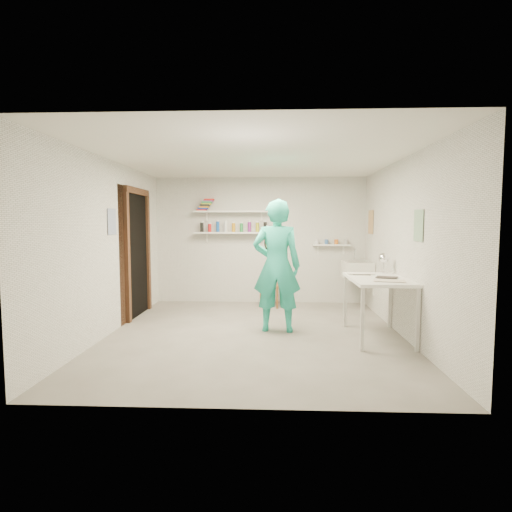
{
  "coord_description": "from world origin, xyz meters",
  "views": [
    {
      "loc": [
        0.25,
        -5.41,
        1.52
      ],
      "look_at": [
        0.0,
        0.4,
        1.05
      ],
      "focal_mm": 28.0,
      "sensor_mm": 36.0,
      "label": 1
    }
  ],
  "objects_px": {
    "desk_lamp": "(384,258)",
    "belfast_sink": "(357,270)",
    "wooden_chair": "(271,285)",
    "work_table": "(378,308)",
    "man": "(277,266)",
    "wall_clock": "(276,243)"
  },
  "relations": [
    {
      "from": "desk_lamp",
      "to": "belfast_sink",
      "type": "bearing_deg",
      "value": 93.85
    },
    {
      "from": "wooden_chair",
      "to": "work_table",
      "type": "bearing_deg",
      "value": -37.74
    },
    {
      "from": "belfast_sink",
      "to": "wooden_chair",
      "type": "relative_size",
      "value": 0.76
    },
    {
      "from": "work_table",
      "to": "desk_lamp",
      "type": "xyz_separation_m",
      "value": [
        0.2,
        0.49,
        0.62
      ]
    },
    {
      "from": "belfast_sink",
      "to": "man",
      "type": "xyz_separation_m",
      "value": [
        -1.45,
        -1.52,
        0.23
      ]
    },
    {
      "from": "work_table",
      "to": "man",
      "type": "bearing_deg",
      "value": 167.14
    },
    {
      "from": "work_table",
      "to": "wooden_chair",
      "type": "bearing_deg",
      "value": 125.87
    },
    {
      "from": "belfast_sink",
      "to": "work_table",
      "type": "height_order",
      "value": "belfast_sink"
    },
    {
      "from": "wall_clock",
      "to": "desk_lamp",
      "type": "height_order",
      "value": "wall_clock"
    },
    {
      "from": "belfast_sink",
      "to": "wall_clock",
      "type": "height_order",
      "value": "wall_clock"
    },
    {
      "from": "wooden_chair",
      "to": "work_table",
      "type": "relative_size",
      "value": 0.65
    },
    {
      "from": "wall_clock",
      "to": "wooden_chair",
      "type": "bearing_deg",
      "value": 96.58
    },
    {
      "from": "man",
      "to": "desk_lamp",
      "type": "relative_size",
      "value": 12.24
    },
    {
      "from": "belfast_sink",
      "to": "desk_lamp",
      "type": "height_order",
      "value": "desk_lamp"
    },
    {
      "from": "belfast_sink",
      "to": "man",
      "type": "relative_size",
      "value": 0.32
    },
    {
      "from": "belfast_sink",
      "to": "desk_lamp",
      "type": "bearing_deg",
      "value": -86.15
    },
    {
      "from": "wooden_chair",
      "to": "belfast_sink",
      "type": "bearing_deg",
      "value": 11.31
    },
    {
      "from": "belfast_sink",
      "to": "desk_lamp",
      "type": "xyz_separation_m",
      "value": [
        0.09,
        -1.34,
        0.33
      ]
    },
    {
      "from": "man",
      "to": "desk_lamp",
      "type": "xyz_separation_m",
      "value": [
        1.54,
        0.18,
        0.1
      ]
    },
    {
      "from": "wooden_chair",
      "to": "man",
      "type": "bearing_deg",
      "value": -70.78
    },
    {
      "from": "wooden_chair",
      "to": "work_table",
      "type": "height_order",
      "value": "work_table"
    },
    {
      "from": "work_table",
      "to": "desk_lamp",
      "type": "distance_m",
      "value": 0.82
    }
  ]
}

